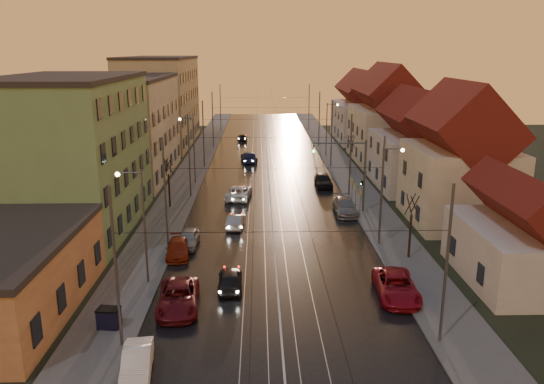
{
  "coord_description": "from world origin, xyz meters",
  "views": [
    {
      "loc": [
        -1.17,
        -31.51,
        15.48
      ],
      "look_at": [
        0.04,
        17.31,
        2.32
      ],
      "focal_mm": 35.0,
      "sensor_mm": 36.0,
      "label": 1
    }
  ],
  "objects": [
    {
      "name": "street_lamp_1",
      "position": [
        9.1,
        10.0,
        4.89
      ],
      "size": [
        1.75,
        0.32,
        8.0
      ],
      "color": "#595B60",
      "rests_on": "ground"
    },
    {
      "name": "street_lamp_3",
      "position": [
        9.1,
        46.0,
        4.89
      ],
      "size": [
        1.75,
        0.32,
        8.0
      ],
      "color": "#595B60",
      "rests_on": "ground"
    },
    {
      "name": "driving_car_1",
      "position": [
        -3.3,
        13.68,
        0.63
      ],
      "size": [
        1.71,
        3.92,
        1.25
      ],
      "primitive_type": "imported",
      "rotation": [
        0.0,
        0.0,
        3.04
      ],
      "color": "#AFAFB5",
      "rests_on": "ground"
    },
    {
      "name": "house_right_1",
      "position": [
        17.0,
        15.0,
        5.45
      ],
      "size": [
        8.67,
        10.2,
        10.8
      ],
      "color": "#BCB290",
      "rests_on": "ground"
    },
    {
      "name": "parked_left_0",
      "position": [
        -7.23,
        -8.45,
        0.65
      ],
      "size": [
        1.85,
        4.07,
        1.3
      ],
      "primitive_type": "imported",
      "rotation": [
        0.0,
        0.0,
        0.12
      ],
      "color": "white",
      "rests_on": "ground"
    },
    {
      "name": "traffic_light_mast",
      "position": [
        7.99,
        18.0,
        4.6
      ],
      "size": [
        5.3,
        0.32,
        7.2
      ],
      "color": "#595B60",
      "rests_on": "ground"
    },
    {
      "name": "catenary_pole_r_3",
      "position": [
        8.6,
        39.0,
        4.5
      ],
      "size": [
        0.16,
        0.16,
        9.0
      ],
      "primitive_type": "cylinder",
      "color": "#595B60",
      "rests_on": "ground"
    },
    {
      "name": "parked_left_2",
      "position": [
        -7.5,
        7.04,
        0.61
      ],
      "size": [
        2.08,
        4.36,
        1.23
      ],
      "primitive_type": "imported",
      "rotation": [
        0.0,
        0.0,
        0.09
      ],
      "color": "maroon",
      "rests_on": "ground"
    },
    {
      "name": "driving_car_0",
      "position": [
        -3.15,
        1.1,
        0.68
      ],
      "size": [
        1.74,
        4.02,
        1.35
      ],
      "primitive_type": "imported",
      "rotation": [
        0.0,
        0.0,
        3.18
      ],
      "color": "black",
      "rests_on": "ground"
    },
    {
      "name": "apartment_left_3",
      "position": [
        -17.5,
        58.0,
        7.0
      ],
      "size": [
        10.0,
        24.0,
        14.0
      ],
      "primitive_type": "cube",
      "color": "tan",
      "rests_on": "ground"
    },
    {
      "name": "bare_tree_0",
      "position": [
        -10.2,
        20.0,
        2.49
      ],
      "size": [
        1.09,
        1.09,
        5.11
      ],
      "color": "black",
      "rests_on": "ground"
    },
    {
      "name": "driving_car_4",
      "position": [
        -4.12,
        60.57,
        0.61
      ],
      "size": [
        1.93,
        3.75,
        1.22
      ],
      "primitive_type": "imported",
      "rotation": [
        0.0,
        0.0,
        3.28
      ],
      "color": "black",
      "rests_on": "ground"
    },
    {
      "name": "parked_left_3",
      "position": [
        -6.97,
        9.11,
        0.67
      ],
      "size": [
        1.69,
        3.97,
        1.34
      ],
      "primitive_type": "imported",
      "rotation": [
        0.0,
        0.0,
        -0.03
      ],
      "color": "#9C9DA1",
      "rests_on": "ground"
    },
    {
      "name": "apartment_left_2",
      "position": [
        -17.5,
        34.0,
        6.0
      ],
      "size": [
        10.0,
        20.0,
        12.0
      ],
      "primitive_type": "cube",
      "color": "tan",
      "rests_on": "ground"
    },
    {
      "name": "parked_right_0",
      "position": [
        7.6,
        -0.4,
        0.75
      ],
      "size": [
        2.82,
        5.55,
        1.5
      ],
      "primitive_type": "imported",
      "rotation": [
        0.0,
        0.0,
        -0.06
      ],
      "color": "maroon",
      "rests_on": "ground"
    },
    {
      "name": "street_lamp_2",
      "position": [
        -9.1,
        30.0,
        4.89
      ],
      "size": [
        1.75,
        0.32,
        8.0
      ],
      "color": "#595B60",
      "rests_on": "ground"
    },
    {
      "name": "dumpster",
      "position": [
        -9.77,
        -4.1,
        0.7
      ],
      "size": [
        1.3,
        0.95,
        1.1
      ],
      "primitive_type": "cube",
      "rotation": [
        0.0,
        0.0,
        -0.13
      ],
      "color": "black",
      "rests_on": "sidewalk_left"
    },
    {
      "name": "sidewalk_right",
      "position": [
        10.0,
        40.0,
        0.07
      ],
      "size": [
        4.0,
        120.0,
        0.15
      ],
      "primitive_type": "cube",
      "color": "#4C4C4C",
      "rests_on": "ground"
    },
    {
      "name": "driving_car_2",
      "position": [
        -3.35,
        23.18,
        0.72
      ],
      "size": [
        2.99,
        5.44,
        1.44
      ],
      "primitive_type": "imported",
      "rotation": [
        0.0,
        0.0,
        3.02
      ],
      "color": "silver",
      "rests_on": "ground"
    },
    {
      "name": "catenary_pole_l_2",
      "position": [
        -8.6,
        24.0,
        4.5
      ],
      "size": [
        0.16,
        0.16,
        9.0
      ],
      "primitive_type": "cylinder",
      "color": "#595B60",
      "rests_on": "ground"
    },
    {
      "name": "driving_car_3",
      "position": [
        -2.59,
        42.39,
        0.75
      ],
      "size": [
        2.63,
        5.34,
        1.49
      ],
      "primitive_type": "imported",
      "rotation": [
        0.0,
        0.0,
        3.25
      ],
      "color": "#1A254F",
      "rests_on": "ground"
    },
    {
      "name": "catenary_pole_l_4",
      "position": [
        -8.6,
        54.0,
        4.5
      ],
      "size": [
        0.16,
        0.16,
        9.0
      ],
      "primitive_type": "cylinder",
      "color": "#595B60",
      "rests_on": "ground"
    },
    {
      "name": "parked_right_1",
      "position": [
        7.16,
        17.63,
        0.73
      ],
      "size": [
        2.08,
        5.07,
        1.47
      ],
      "primitive_type": "imported",
      "rotation": [
        0.0,
        0.0,
        -0.01
      ],
      "color": "gray",
      "rests_on": "ground"
    },
    {
      "name": "street_lamp_0",
      "position": [
        -9.1,
        2.0,
        4.89
      ],
      "size": [
        1.75,
        0.32,
        8.0
      ],
      "color": "#595B60",
      "rests_on": "ground"
    },
    {
      "name": "catenary_pole_r_5",
      "position": [
        8.6,
        72.0,
        4.5
      ],
      "size": [
        0.16,
        0.16,
        9.0
      ],
      "primitive_type": "cylinder",
      "color": "#595B60",
      "rests_on": "ground"
    },
    {
      "name": "parked_left_1",
      "position": [
        -6.2,
        -1.67,
        0.74
      ],
      "size": [
        2.85,
        5.48,
        1.48
      ],
      "primitive_type": "imported",
      "rotation": [
        0.0,
        0.0,
        0.08
      ],
      "color": "maroon",
      "rests_on": "ground"
    },
    {
      "name": "catenary_pole_l_0",
      "position": [
        -8.6,
        -6.0,
        4.5
      ],
      "size": [
        0.16,
        0.16,
        9.0
      ],
      "primitive_type": "cylinder",
      "color": "#595B60",
      "rests_on": "ground"
    },
    {
      "name": "tram_rail_0",
      "position": [
        -2.2,
        40.0,
        0.06
      ],
      "size": [
        0.06,
        120.0,
        0.03
      ],
      "primitive_type": "cube",
      "color": "gray",
      "rests_on": "road"
    },
    {
      "name": "tram_rail_3",
      "position": [
        2.2,
        40.0,
        0.06
      ],
      "size": [
        0.06,
        120.0,
        0.03
      ],
      "primitive_type": "cube",
      "color": "gray",
      "rests_on": "road"
    },
    {
      "name": "road",
      "position": [
        0.0,
        40.0,
        0.02
      ],
      "size": [
        16.0,
        120.0,
        0.04
      ],
      "primitive_type": "cube",
      "color": "black",
      "rests_on": "ground"
    },
    {
      "name": "catenary_pole_l_1",
      "position": [
        -8.6,
        9.0,
        4.5
      ],
      "size": [
        0.16,
        0.16,
        9.0
      ],
      "primitive_type": "cylinder",
      "color": "#595B60",
      "rests_on": "ground"
    },
    {
      "name": "sidewalk_left",
      "position": [
        -10.0,
        40.0,
        0.07
      ],
      "size": [
        4.0,
        120.0,
        0.15
      ],
      "primitive_type": "cube",
      "color": "#4C4C4C",
      "rests_on": "ground"
    },
    {
      "name": "bare_tree_1",
      "position": [
        10.2,
        6.0,
        2.49
      ],
      "size": [
        1.09,
        1.09,
        5.11
      ],
      "color": "black",
      "rests_on": "ground"
    },
    {
      "name": "catenary_pole_l_3",
      "position": [
        -8.6,
        39.0,
        4.5
      ],
      "size": [
        0.16,
        0.16,
        9.0
      ],
      "primitive_type": "cylinder",
      "color": "#595B60",
      "rests_on": "ground"
    },
    {
      "name": "tram_rail_1",
      "position": [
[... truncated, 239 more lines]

